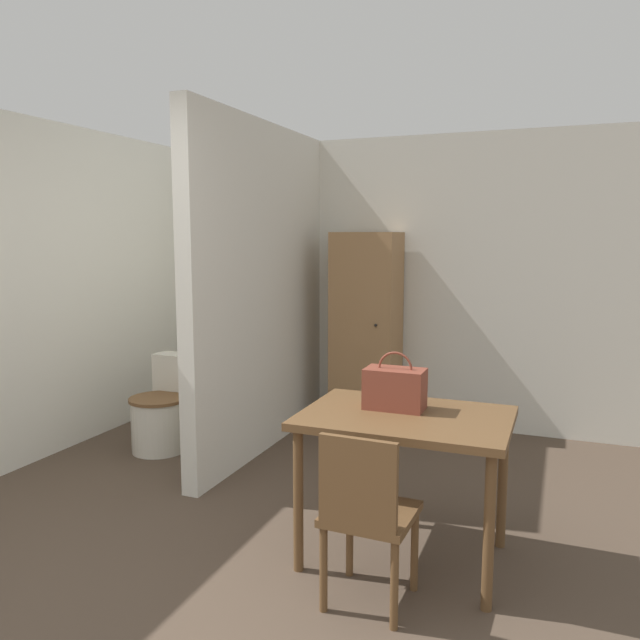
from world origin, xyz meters
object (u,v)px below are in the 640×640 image
wooden_chair (366,512)px  toilet (163,412)px  dining_table (405,432)px  wooden_cabinet (366,331)px  handbag (395,388)px

wooden_chair → toilet: wooden_chair is taller
dining_table → wooden_cabinet: (-0.87, 2.12, 0.17)m
wooden_chair → toilet: 2.57m
dining_table → wooden_cabinet: 2.29m
wooden_chair → handbag: (-0.03, 0.57, 0.42)m
wooden_chair → toilet: bearing=147.5°
dining_table → wooden_chair: 0.54m
dining_table → wooden_chair: wooden_chair is taller
dining_table → handbag: (-0.08, 0.08, 0.20)m
wooden_chair → wooden_cabinet: bearing=109.5°
handbag → toilet: bearing=157.0°
wooden_chair → toilet: size_ratio=1.15×
handbag → wooden_cabinet: size_ratio=0.18×
handbag → wooden_cabinet: bearing=111.2°
dining_table → handbag: 0.23m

